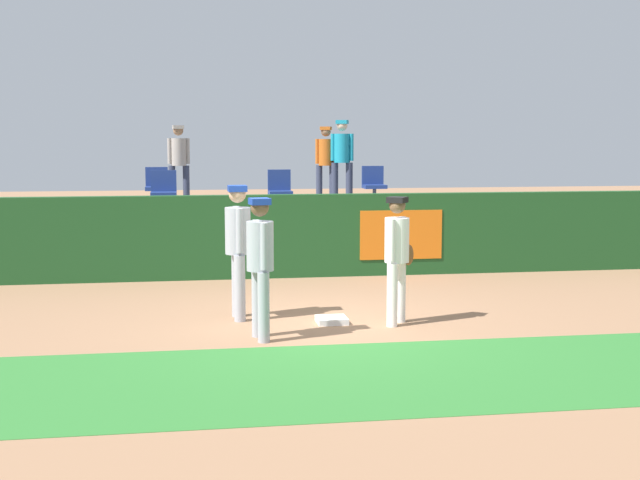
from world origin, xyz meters
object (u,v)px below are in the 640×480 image
object	(u,v)px
seat_front_center	(280,189)
seat_front_left	(164,190)
spectator_hooded	(326,159)
seat_back_right	(374,183)
seat_back_left	(157,185)
player_fielder_home	(397,251)
player_coach_visitor	(260,258)
spectator_casual	(342,155)
spectator_capped	(179,159)
player_runner_visitor	(238,242)
first_base	(332,320)

from	to	relation	value
seat_front_center	seat_front_left	bearing A→B (deg)	179.99
spectator_hooded	seat_front_left	bearing A→B (deg)	57.13
seat_back_right	seat_back_left	bearing A→B (deg)	-180.00
player_fielder_home	seat_back_right	distance (m)	7.45
player_fielder_home	seat_front_center	bearing A→B (deg)	-135.53
player_coach_visitor	seat_back_left	size ratio (longest dim) A/B	2.07
seat_front_center	spectator_casual	bearing A→B (deg)	54.94
seat_front_center	spectator_casual	world-z (taller)	spectator_casual
player_fielder_home	seat_front_center	size ratio (longest dim) A/B	2.02
seat_back_left	spectator_capped	size ratio (longest dim) A/B	0.49
player_runner_visitor	seat_back_left	size ratio (longest dim) A/B	2.17
player_fielder_home	spectator_casual	bearing A→B (deg)	-150.34
player_coach_visitor	spectator_casual	xyz separation A→B (m)	(2.57, 8.45, 1.06)
seat_front_left	spectator_hooded	size ratio (longest dim) A/B	0.50
seat_back_left	seat_back_right	distance (m)	4.63
player_coach_visitor	spectator_hooded	xyz separation A→B (m)	(2.24, 8.67, 0.98)
spectator_casual	seat_front_left	bearing A→B (deg)	53.29
seat_back_left	spectator_capped	world-z (taller)	spectator_capped
seat_back_left	player_fielder_home	bearing A→B (deg)	-65.60
first_base	seat_front_center	size ratio (longest dim) A/B	0.48
seat_front_center	spectator_hooded	world-z (taller)	spectator_hooded
first_base	spectator_casual	world-z (taller)	spectator_casual
first_base	player_runner_visitor	bearing A→B (deg)	158.94
player_coach_visitor	spectator_casual	world-z (taller)	spectator_casual
seat_back_left	seat_front_left	bearing A→B (deg)	-84.23
player_fielder_home	spectator_capped	size ratio (longest dim) A/B	0.99
seat_back_left	seat_front_left	distance (m)	1.81
player_coach_visitor	spectator_capped	size ratio (longest dim) A/B	1.01
seat_front_center	seat_back_right	size ratio (longest dim) A/B	1.00
first_base	player_runner_visitor	distance (m)	1.65
seat_back_right	player_coach_visitor	bearing A→B (deg)	-111.86
first_base	seat_back_left	size ratio (longest dim) A/B	0.48
first_base	seat_back_right	world-z (taller)	seat_back_right
seat_front_center	seat_back_left	size ratio (longest dim) A/B	1.00
first_base	spectator_hooded	bearing A→B (deg)	81.18
player_runner_visitor	player_coach_visitor	size ratio (longest dim) A/B	1.05
player_fielder_home	seat_back_left	world-z (taller)	seat_back_left
player_runner_visitor	seat_front_left	bearing A→B (deg)	-169.69
seat_back_right	spectator_hooded	bearing A→B (deg)	140.39
player_coach_visitor	seat_front_center	xyz separation A→B (m)	(0.92, 6.10, 0.47)
seat_back_right	seat_front_center	bearing A→B (deg)	-141.29
spectator_hooded	player_coach_visitor	bearing A→B (deg)	96.51
seat_back_left	spectator_capped	distance (m)	1.09
seat_back_right	spectator_hooded	world-z (taller)	spectator_hooded
seat_front_center	seat_back_left	xyz separation A→B (m)	(-2.38, 1.80, 0.00)
seat_front_center	spectator_hooded	xyz separation A→B (m)	(1.32, 2.57, 0.51)
seat_front_left	spectator_casual	world-z (taller)	spectator_casual
player_coach_visitor	seat_front_center	bearing A→B (deg)	162.75
player_coach_visitor	seat_back_left	distance (m)	8.05
seat_front_center	player_fielder_home	bearing A→B (deg)	-80.35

